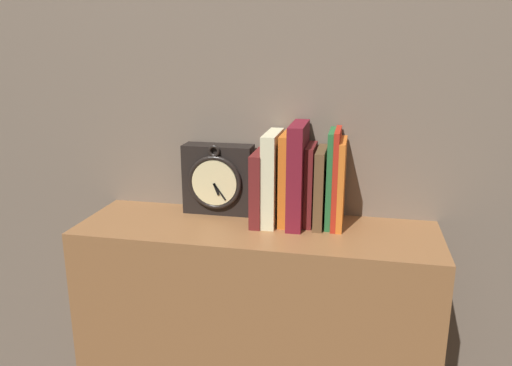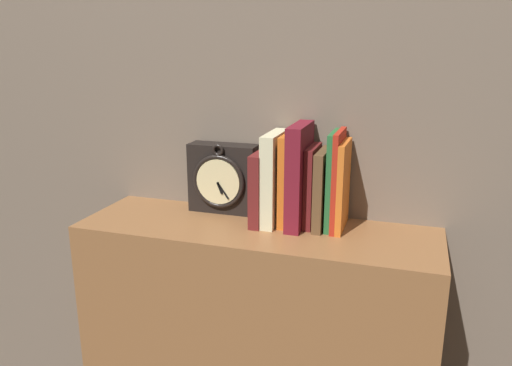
{
  "view_description": "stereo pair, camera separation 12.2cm",
  "coord_description": "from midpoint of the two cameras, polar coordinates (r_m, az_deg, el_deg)",
  "views": [
    {
      "loc": [
        0.24,
        -1.15,
        1.18
      ],
      "look_at": [
        0.0,
        0.0,
        0.85
      ],
      "focal_mm": 35.0,
      "sensor_mm": 36.0,
      "label": 1
    },
    {
      "loc": [
        0.36,
        -1.12,
        1.18
      ],
      "look_at": [
        0.0,
        0.0,
        0.85
      ],
      "focal_mm": 35.0,
      "sensor_mm": 36.0,
      "label": 2
    }
  ],
  "objects": [
    {
      "name": "book_slot2_orange",
      "position": [
        1.27,
        0.67,
        0.54
      ],
      "size": [
        0.02,
        0.13,
        0.23
      ],
      "color": "orange",
      "rests_on": "bookshelf"
    },
    {
      "name": "book_slot3_maroon",
      "position": [
        1.24,
        2.02,
        0.92
      ],
      "size": [
        0.04,
        0.16,
        0.26
      ],
      "color": "maroon",
      "rests_on": "bookshelf"
    },
    {
      "name": "book_slot4_maroon",
      "position": [
        1.26,
        3.49,
        -0.19
      ],
      "size": [
        0.02,
        0.12,
        0.2
      ],
      "color": "maroon",
      "rests_on": "bookshelf"
    },
    {
      "name": "book_slot1_cream",
      "position": [
        1.26,
        -0.88,
        0.57
      ],
      "size": [
        0.03,
        0.15,
        0.23
      ],
      "color": "beige",
      "rests_on": "bookshelf"
    },
    {
      "name": "book_slot6_green",
      "position": [
        1.25,
        5.78,
        0.53
      ],
      "size": [
        0.01,
        0.13,
        0.24
      ],
      "color": "#266834",
      "rests_on": "bookshelf"
    },
    {
      "name": "book_slot8_orange",
      "position": [
        1.25,
        7.03,
        -0.08
      ],
      "size": [
        0.01,
        0.14,
        0.22
      ],
      "color": "orange",
      "rests_on": "bookshelf"
    },
    {
      "name": "clock",
      "position": [
        1.35,
        -6.95,
        0.38
      ],
      "size": [
        0.19,
        0.08,
        0.19
      ],
      "color": "black",
      "rests_on": "bookshelf"
    },
    {
      "name": "book_slot5_brown",
      "position": [
        1.25,
        4.64,
        -0.5
      ],
      "size": [
        0.02,
        0.14,
        0.19
      ],
      "color": "brown",
      "rests_on": "bookshelf"
    },
    {
      "name": "book_slot7_red",
      "position": [
        1.24,
        6.4,
        0.53
      ],
      "size": [
        0.01,
        0.14,
        0.24
      ],
      "color": "red",
      "rests_on": "bookshelf"
    },
    {
      "name": "book_slot0_maroon",
      "position": [
        1.27,
        -2.26,
        -0.42
      ],
      "size": [
        0.03,
        0.16,
        0.19
      ],
      "color": "maroon",
      "rests_on": "bookshelf"
    },
    {
      "name": "bookshelf",
      "position": [
        1.43,
        -2.59,
        -19.14
      ],
      "size": [
        0.9,
        0.28,
        0.74
      ],
      "color": "#936038",
      "rests_on": "ground_plane"
    }
  ]
}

